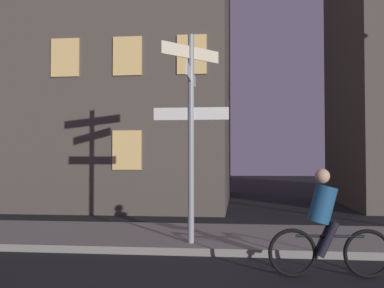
% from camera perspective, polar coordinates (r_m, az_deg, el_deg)
% --- Properties ---
extents(sidewalk_kerb, '(40.00, 2.94, 0.14)m').
position_cam_1_polar(sidewalk_kerb, '(9.44, 2.49, -12.20)').
color(sidewalk_kerb, gray).
rests_on(sidewalk_kerb, ground_plane).
extents(signpost, '(1.46, 1.52, 4.02)m').
position_cam_1_polar(signpost, '(8.37, -0.13, 3.48)').
color(signpost, gray).
rests_on(signpost, sidewalk_kerb).
extents(cyclist, '(1.82, 0.34, 1.61)m').
position_cam_1_polar(cyclist, '(6.83, 17.26, -10.37)').
color(cyclist, black).
rests_on(cyclist, ground_plane).
extents(building_left_block, '(9.93, 9.46, 14.55)m').
position_cam_1_polar(building_left_block, '(19.22, -10.73, 14.88)').
color(building_left_block, '#4C443D').
rests_on(building_left_block, ground_plane).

